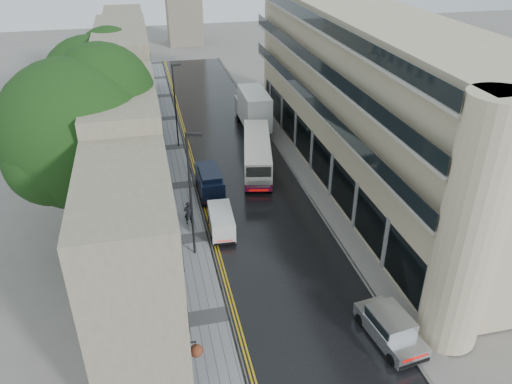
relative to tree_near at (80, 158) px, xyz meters
name	(u,v)px	position (x,y,z in m)	size (l,w,h in m)	color
road	(245,179)	(12.50, 7.50, -6.94)	(9.00, 85.00, 0.02)	black
left_sidewalk	(180,186)	(6.65, 7.50, -6.89)	(2.70, 85.00, 0.12)	gray
right_sidewalk	(303,173)	(17.90, 7.50, -6.89)	(1.80, 85.00, 0.12)	slate
old_shop_row	(128,115)	(3.05, 10.00, -0.95)	(4.50, 56.00, 12.00)	gray
modern_block	(368,101)	(22.80, 6.00, 0.05)	(8.00, 40.00, 14.00)	#C1AE8F
tree_near	(80,158)	(0.00, 0.00, 0.00)	(10.56, 10.56, 13.89)	black
tree_far	(96,103)	(0.30, 13.00, -0.72)	(9.24, 9.24, 12.46)	black
cream_bus	(246,168)	(12.43, 6.96, -5.53)	(2.33, 10.26, 2.80)	white
white_lorry	(245,117)	(14.55, 16.97, -4.68)	(2.57, 8.56, 4.49)	silver
silver_hatchback	(393,352)	(15.65, -14.70, -6.07)	(1.99, 4.56, 1.71)	silver
white_van	(213,233)	(8.20, -1.64, -6.05)	(1.67, 3.89, 1.76)	silver
navy_van	(202,191)	(8.20, 3.98, -5.73)	(1.88, 4.70, 2.40)	black
pedestrian	(188,213)	(6.79, 1.17, -5.88)	(0.69, 0.45, 1.89)	black
lamp_post_near	(191,197)	(6.76, -2.63, -2.34)	(1.01, 0.22, 8.96)	black
lamp_post_far	(175,107)	(7.36, 15.99, -2.70)	(0.93, 0.21, 8.24)	#222325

